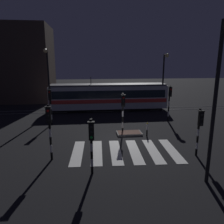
{
  "coord_description": "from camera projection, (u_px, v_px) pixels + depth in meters",
  "views": [
    {
      "loc": [
        -2.41,
        -15.38,
        5.87
      ],
      "look_at": [
        -0.22,
        3.69,
        1.4
      ],
      "focal_mm": 34.72,
      "sensor_mm": 36.0,
      "label": 1
    }
  ],
  "objects": [
    {
      "name": "ground_plane",
      "position": [
        120.0,
        141.0,
        16.48
      ],
      "size": [
        120.0,
        120.0,
        0.0
      ],
      "primitive_type": "plane",
      "color": "black"
    },
    {
      "name": "rail_near",
      "position": [
        108.0,
        111.0,
        26.12
      ],
      "size": [
        80.0,
        0.12,
        0.03
      ],
      "primitive_type": "cube",
      "color": "#59595E",
      "rests_on": "ground"
    },
    {
      "name": "rail_far",
      "position": [
        107.0,
        109.0,
        27.51
      ],
      "size": [
        80.0,
        0.12,
        0.03
      ],
      "primitive_type": "cube",
      "color": "#59595E",
      "rests_on": "ground"
    },
    {
      "name": "crosswalk_zebra",
      "position": [
        125.0,
        151.0,
        14.48
      ],
      "size": [
        7.22,
        4.44,
        0.02
      ],
      "color": "silver",
      "rests_on": "ground"
    },
    {
      "name": "traffic_island",
      "position": [
        129.0,
        133.0,
        17.94
      ],
      "size": [
        2.05,
        1.24,
        0.18
      ],
      "color": "slate",
      "rests_on": "ground"
    },
    {
      "name": "traffic_light_median_centre",
      "position": [
        123.0,
        107.0,
        17.6
      ],
      "size": [
        0.36,
        0.42,
        3.39
      ],
      "color": "black",
      "rests_on": "ground"
    },
    {
      "name": "traffic_light_corner_far_left",
      "position": [
        50.0,
        101.0,
        20.14
      ],
      "size": [
        0.36,
        0.42,
        3.48
      ],
      "color": "black",
      "rests_on": "ground"
    },
    {
      "name": "traffic_light_corner_near_right",
      "position": [
        200.0,
        125.0,
        13.36
      ],
      "size": [
        0.36,
        0.42,
        3.09
      ],
      "color": "black",
      "rests_on": "ground"
    },
    {
      "name": "traffic_light_corner_near_left",
      "position": [
        49.0,
        124.0,
        12.7
      ],
      "size": [
        0.36,
        0.42,
        3.46
      ],
      "color": "black",
      "rests_on": "ground"
    },
    {
      "name": "traffic_light_corner_far_right",
      "position": [
        170.0,
        98.0,
        21.28
      ],
      "size": [
        0.36,
        0.42,
        3.59
      ],
      "color": "black",
      "rests_on": "ground"
    },
    {
      "name": "traffic_light_kerb_mid_left",
      "position": [
        91.0,
        139.0,
        11.09
      ],
      "size": [
        0.36,
        0.42,
        3.04
      ],
      "color": "black",
      "rests_on": "ground"
    },
    {
      "name": "street_lamp_trackside_right",
      "position": [
        164.0,
        75.0,
        25.47
      ],
      "size": [
        0.44,
        1.21,
        6.77
      ],
      "color": "black",
      "rests_on": "ground"
    },
    {
      "name": "street_lamp_near_kerb",
      "position": [
        220.0,
        86.0,
        9.54
      ],
      "size": [
        0.44,
        1.21,
        7.68
      ],
      "color": "black",
      "rests_on": "ground"
    },
    {
      "name": "street_lamp_trackside_left",
      "position": [
        48.0,
        74.0,
        23.5
      ],
      "size": [
        0.44,
        1.21,
        7.2
      ],
      "color": "black",
      "rests_on": "ground"
    },
    {
      "name": "tram",
      "position": [
        109.0,
        96.0,
        26.44
      ],
      "size": [
        14.24,
        2.58,
        4.15
      ],
      "color": "silver",
      "rests_on": "ground"
    },
    {
      "name": "bollard_island_edge",
      "position": [
        147.0,
        129.0,
        17.46
      ],
      "size": [
        0.12,
        0.12,
        1.11
      ],
      "color": "black",
      "rests_on": "ground"
    },
    {
      "name": "building_backdrop",
      "position": [
        12.0,
        64.0,
        32.74
      ],
      "size": [
        11.55,
        8.0,
        11.13
      ],
      "primitive_type": "cube",
      "color": "#382D28",
      "rests_on": "ground"
    }
  ]
}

